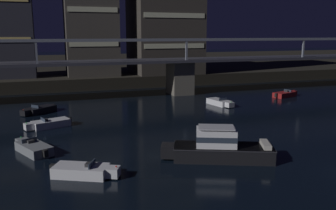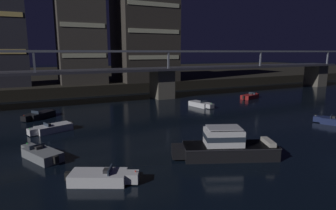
{
  "view_description": "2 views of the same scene",
  "coord_description": "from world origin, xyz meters",
  "px_view_note": "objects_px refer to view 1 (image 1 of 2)",
  "views": [
    {
      "loc": [
        -21.71,
        -18.34,
        10.2
      ],
      "look_at": [
        -8.24,
        21.09,
        1.9
      ],
      "focal_mm": 38.38,
      "sensor_mm": 36.0,
      "label": 1
    },
    {
      "loc": [
        -23.47,
        -11.84,
        9.17
      ],
      "look_at": [
        -8.43,
        18.93,
        2.65
      ],
      "focal_mm": 30.11,
      "sensor_mm": 36.0,
      "label": 2
    }
  ],
  "objects_px": {
    "river_bridge": "(180,67)",
    "tower_central": "(164,2)",
    "cabin_cruiser_near_left": "(219,147)",
    "speedboat_near_center": "(285,94)",
    "speedboat_mid_center": "(33,148)",
    "speedboat_far_center": "(84,171)",
    "speedboat_near_right": "(220,102)",
    "speedboat_mid_right": "(39,110)",
    "speedboat_mid_left": "(49,124)"
  },
  "relations": [
    {
      "from": "tower_central",
      "to": "cabin_cruiser_near_left",
      "type": "height_order",
      "value": "tower_central"
    },
    {
      "from": "tower_central",
      "to": "speedboat_mid_center",
      "type": "bearing_deg",
      "value": -122.43
    },
    {
      "from": "speedboat_near_right",
      "to": "speedboat_mid_left",
      "type": "relative_size",
      "value": 1.02
    },
    {
      "from": "speedboat_mid_right",
      "to": "river_bridge",
      "type": "bearing_deg",
      "value": 20.12
    },
    {
      "from": "tower_central",
      "to": "speedboat_near_right",
      "type": "xyz_separation_m",
      "value": [
        -0.01,
        -25.85,
        -16.17
      ]
    },
    {
      "from": "river_bridge",
      "to": "speedboat_mid_center",
      "type": "bearing_deg",
      "value": -132.79
    },
    {
      "from": "river_bridge",
      "to": "speedboat_mid_right",
      "type": "bearing_deg",
      "value": -159.88
    },
    {
      "from": "speedboat_mid_right",
      "to": "speedboat_mid_left",
      "type": "bearing_deg",
      "value": -82.22
    },
    {
      "from": "speedboat_mid_center",
      "to": "speedboat_far_center",
      "type": "height_order",
      "value": "same"
    },
    {
      "from": "river_bridge",
      "to": "speedboat_mid_right",
      "type": "relative_size",
      "value": 21.39
    },
    {
      "from": "speedboat_mid_right",
      "to": "speedboat_far_center",
      "type": "distance_m",
      "value": 23.81
    },
    {
      "from": "speedboat_near_right",
      "to": "speedboat_mid_left",
      "type": "bearing_deg",
      "value": -167.61
    },
    {
      "from": "tower_central",
      "to": "speedboat_far_center",
      "type": "bearing_deg",
      "value": -114.83
    },
    {
      "from": "speedboat_near_center",
      "to": "speedboat_far_center",
      "type": "relative_size",
      "value": 1.04
    },
    {
      "from": "speedboat_mid_left",
      "to": "speedboat_far_center",
      "type": "relative_size",
      "value": 1.03
    },
    {
      "from": "cabin_cruiser_near_left",
      "to": "speedboat_near_center",
      "type": "xyz_separation_m",
      "value": [
        23.93,
        23.48,
        -0.64
      ]
    },
    {
      "from": "river_bridge",
      "to": "speedboat_far_center",
      "type": "relative_size",
      "value": 19.65
    },
    {
      "from": "speedboat_mid_right",
      "to": "tower_central",
      "type": "bearing_deg",
      "value": 42.74
    },
    {
      "from": "speedboat_far_center",
      "to": "cabin_cruiser_near_left",
      "type": "bearing_deg",
      "value": 0.09
    },
    {
      "from": "speedboat_far_center",
      "to": "speedboat_near_right",
      "type": "bearing_deg",
      "value": 43.82
    },
    {
      "from": "speedboat_near_right",
      "to": "speedboat_near_center",
      "type": "bearing_deg",
      "value": 12.11
    },
    {
      "from": "river_bridge",
      "to": "speedboat_near_right",
      "type": "height_order",
      "value": "river_bridge"
    },
    {
      "from": "speedboat_mid_left",
      "to": "speedboat_mid_center",
      "type": "bearing_deg",
      "value": -99.79
    },
    {
      "from": "cabin_cruiser_near_left",
      "to": "speedboat_near_center",
      "type": "bearing_deg",
      "value": 44.46
    },
    {
      "from": "river_bridge",
      "to": "speedboat_far_center",
      "type": "bearing_deg",
      "value": -121.46
    },
    {
      "from": "speedboat_mid_center",
      "to": "speedboat_mid_left",
      "type": "bearing_deg",
      "value": 80.21
    },
    {
      "from": "speedboat_mid_right",
      "to": "speedboat_near_center",
      "type": "bearing_deg",
      "value": -0.12
    },
    {
      "from": "cabin_cruiser_near_left",
      "to": "speedboat_far_center",
      "type": "distance_m",
      "value": 10.94
    },
    {
      "from": "tower_central",
      "to": "speedboat_near_center",
      "type": "bearing_deg",
      "value": -59.87
    },
    {
      "from": "river_bridge",
      "to": "speedboat_far_center",
      "type": "distance_m",
      "value": 37.68
    },
    {
      "from": "speedboat_near_center",
      "to": "speedboat_far_center",
      "type": "bearing_deg",
      "value": -146.01
    },
    {
      "from": "cabin_cruiser_near_left",
      "to": "speedboat_mid_right",
      "type": "distance_m",
      "value": 27.52
    },
    {
      "from": "cabin_cruiser_near_left",
      "to": "speedboat_near_right",
      "type": "height_order",
      "value": "cabin_cruiser_near_left"
    },
    {
      "from": "speedboat_near_center",
      "to": "speedboat_mid_right",
      "type": "xyz_separation_m",
      "value": [
        -38.13,
        0.08,
        0.0
      ]
    },
    {
      "from": "cabin_cruiser_near_left",
      "to": "speedboat_near_right",
      "type": "xyz_separation_m",
      "value": [
        10.58,
        20.62,
        -0.64
      ]
    },
    {
      "from": "river_bridge",
      "to": "tower_central",
      "type": "relative_size",
      "value": 3.34
    },
    {
      "from": "cabin_cruiser_near_left",
      "to": "speedboat_near_center",
      "type": "relative_size",
      "value": 1.79
    },
    {
      "from": "speedboat_mid_center",
      "to": "cabin_cruiser_near_left",
      "type": "bearing_deg",
      "value": -25.28
    },
    {
      "from": "speedboat_far_center",
      "to": "river_bridge",
      "type": "bearing_deg",
      "value": 58.54
    },
    {
      "from": "speedboat_mid_left",
      "to": "speedboat_far_center",
      "type": "height_order",
      "value": "same"
    },
    {
      "from": "cabin_cruiser_near_left",
      "to": "speedboat_near_center",
      "type": "distance_m",
      "value": 33.53
    },
    {
      "from": "tower_central",
      "to": "speedboat_mid_left",
      "type": "bearing_deg",
      "value": -127.33
    },
    {
      "from": "speedboat_mid_left",
      "to": "speedboat_mid_center",
      "type": "xyz_separation_m",
      "value": [
        -1.47,
        -8.54,
        0.0
      ]
    },
    {
      "from": "speedboat_near_right",
      "to": "speedboat_mid_right",
      "type": "distance_m",
      "value": 24.96
    },
    {
      "from": "tower_central",
      "to": "speedboat_mid_center",
      "type": "xyz_separation_m",
      "value": [
        -25.15,
        -39.6,
        -16.17
      ]
    },
    {
      "from": "tower_central",
      "to": "speedboat_near_right",
      "type": "bearing_deg",
      "value": -90.01
    },
    {
      "from": "speedboat_near_center",
      "to": "cabin_cruiser_near_left",
      "type": "bearing_deg",
      "value": -135.54
    },
    {
      "from": "cabin_cruiser_near_left",
      "to": "speedboat_mid_right",
      "type": "xyz_separation_m",
      "value": [
        -14.2,
        23.56,
        -0.64
      ]
    },
    {
      "from": "speedboat_mid_right",
      "to": "speedboat_mid_center",
      "type": "bearing_deg",
      "value": -91.24
    },
    {
      "from": "tower_central",
      "to": "speedboat_near_center",
      "type": "xyz_separation_m",
      "value": [
        13.34,
        -22.99,
        -16.17
      ]
    }
  ]
}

